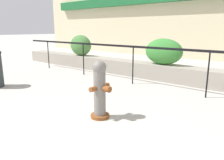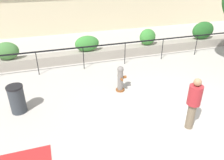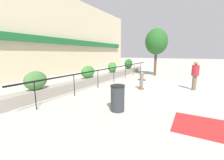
# 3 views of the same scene
# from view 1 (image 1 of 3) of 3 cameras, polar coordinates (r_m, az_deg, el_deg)

# --- Properties ---
(planter_wall_low) EXTENTS (18.00, 0.70, 0.50)m
(planter_wall_low) POSITION_cam_1_polar(r_m,az_deg,el_deg) (6.76, 26.12, 0.09)
(planter_wall_low) COLOR gray
(planter_wall_low) RESTS_ON ground
(fence_railing_segment) EXTENTS (15.00, 0.05, 1.15)m
(fence_railing_segment) POSITION_cam_1_polar(r_m,az_deg,el_deg) (5.59, 24.17, 5.80)
(fence_railing_segment) COLOR black
(fence_railing_segment) RESTS_ON ground
(hedge_bush_0) EXTENTS (1.11, 0.63, 0.87)m
(hedge_bush_0) POSITION_cam_1_polar(r_m,az_deg,el_deg) (9.61, -8.18, 8.96)
(hedge_bush_0) COLOR #427538
(hedge_bush_0) RESTS_ON planter_wall_low
(hedge_bush_1) EXTENTS (1.28, 0.60, 0.83)m
(hedge_bush_1) POSITION_cam_1_polar(r_m,az_deg,el_deg) (7.24, 13.29, 7.23)
(hedge_bush_1) COLOR #387F33
(hedge_bush_1) RESTS_ON planter_wall_low
(fire_hydrant) EXTENTS (0.43, 0.47, 1.08)m
(fire_hydrant) POSITION_cam_1_polar(r_m,az_deg,el_deg) (4.00, -3.20, -2.40)
(fire_hydrant) COLOR brown
(fire_hydrant) RESTS_ON ground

